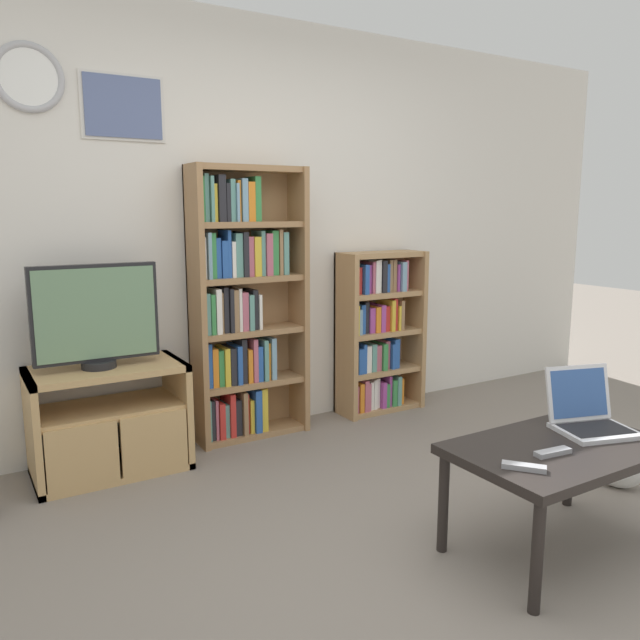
{
  "coord_description": "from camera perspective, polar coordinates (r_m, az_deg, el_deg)",
  "views": [
    {
      "loc": [
        -1.63,
        -1.65,
        1.43
      ],
      "look_at": [
        0.02,
        1.1,
        0.86
      ],
      "focal_mm": 35.0,
      "sensor_mm": 36.0,
      "label": 1
    }
  ],
  "objects": [
    {
      "name": "tv_stand",
      "position": [
        3.62,
        -18.66,
        -8.61
      ],
      "size": [
        0.81,
        0.45,
        0.6
      ],
      "color": "tan",
      "rests_on": "ground_plane"
    },
    {
      "name": "coffee_table",
      "position": [
        2.82,
        21.03,
        -11.61
      ],
      "size": [
        0.9,
        0.57,
        0.47
      ],
      "color": "black",
      "rests_on": "ground_plane"
    },
    {
      "name": "cat",
      "position": [
        3.66,
        25.52,
        -11.61
      ],
      "size": [
        0.37,
        0.42,
        0.3
      ],
      "rotation": [
        0.0,
        0.0,
        0.49
      ],
      "color": "white",
      "rests_on": "ground_plane"
    },
    {
      "name": "wall_back",
      "position": [
        4.01,
        -7.33,
        8.25
      ],
      "size": [
        6.52,
        0.09,
        2.6
      ],
      "color": "silver",
      "rests_on": "ground_plane"
    },
    {
      "name": "remote_far_from_laptop",
      "position": [
        2.5,
        18.15,
        -12.65
      ],
      "size": [
        0.14,
        0.15,
        0.02
      ],
      "rotation": [
        0.0,
        0.0,
        3.83
      ],
      "color": "#99999E",
      "rests_on": "coffee_table"
    },
    {
      "name": "ground_plane",
      "position": [
        2.72,
        12.5,
        -21.86
      ],
      "size": [
        18.0,
        18.0,
        0.0
      ],
      "primitive_type": "plane",
      "color": "gray"
    },
    {
      "name": "bookshelf_short",
      "position": [
        4.44,
        5.14,
        -1.27
      ],
      "size": [
        0.63,
        0.26,
        1.14
      ],
      "color": "tan",
      "rests_on": "ground_plane"
    },
    {
      "name": "bookshelf_tall",
      "position": [
        3.89,
        -7.19,
        1.19
      ],
      "size": [
        0.72,
        0.24,
        1.69
      ],
      "color": "#9E754C",
      "rests_on": "ground_plane"
    },
    {
      "name": "remote_near_laptop",
      "position": [
        2.68,
        20.51,
        -11.26
      ],
      "size": [
        0.16,
        0.06,
        0.02
      ],
      "rotation": [
        0.0,
        0.0,
        4.59
      ],
      "color": "#99999E",
      "rests_on": "coffee_table"
    },
    {
      "name": "television",
      "position": [
        3.48,
        -19.8,
        0.31
      ],
      "size": [
        0.64,
        0.18,
        0.55
      ],
      "color": "black",
      "rests_on": "tv_stand"
    },
    {
      "name": "laptop",
      "position": [
        3.02,
        23.31,
        -7.95
      ],
      "size": [
        0.38,
        0.37,
        0.27
      ],
      "rotation": [
        0.0,
        0.0,
        -0.29
      ],
      "color": "silver",
      "rests_on": "coffee_table"
    }
  ]
}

